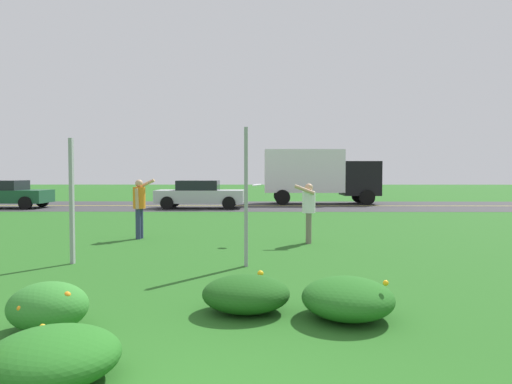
# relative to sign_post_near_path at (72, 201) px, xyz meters

# --- Properties ---
(ground_plane) EXTENTS (120.00, 120.00, 0.00)m
(ground_plane) POSITION_rel_sign_post_near_path_xyz_m (2.94, 5.03, -1.26)
(ground_plane) COLOR #26601E
(highway_strip) EXTENTS (120.00, 8.00, 0.01)m
(highway_strip) POSITION_rel_sign_post_near_path_xyz_m (2.94, 16.47, -1.26)
(highway_strip) COLOR #38383A
(highway_strip) RESTS_ON ground
(highway_center_stripe) EXTENTS (120.00, 0.16, 0.00)m
(highway_center_stripe) POSITION_rel_sign_post_near_path_xyz_m (2.94, 16.47, -1.25)
(highway_center_stripe) COLOR yellow
(highway_center_stripe) RESTS_ON ground
(daylily_clump_mid_right) EXTENTS (1.15, 0.99, 0.50)m
(daylily_clump_mid_right) POSITION_rel_sign_post_near_path_xyz_m (3.60, -3.19, -1.02)
(daylily_clump_mid_right) COLOR #1E5619
(daylily_clump_mid_right) RESTS_ON ground
(daylily_clump_front_right) EXTENTS (0.91, 0.81, 0.56)m
(daylily_clump_front_right) POSITION_rel_sign_post_near_path_xyz_m (1.34, -3.93, -0.98)
(daylily_clump_front_right) COLOR #337F2D
(daylily_clump_front_right) RESTS_ON ground
(daylily_clump_mid_center) EXTENTS (1.15, 1.11, 0.47)m
(daylily_clump_mid_center) POSITION_rel_sign_post_near_path_xyz_m (1.99, -5.24, -1.03)
(daylily_clump_mid_center) COLOR #23661E
(daylily_clump_mid_center) RESTS_ON ground
(daylily_clump_mid_left) EXTENTS (1.16, 1.24, 0.55)m
(daylily_clump_mid_left) POSITION_rel_sign_post_near_path_xyz_m (4.89, -3.42, -1.01)
(daylily_clump_mid_left) COLOR #23661E
(daylily_clump_mid_left) RESTS_ON ground
(sign_post_near_path) EXTENTS (0.07, 0.10, 2.52)m
(sign_post_near_path) POSITION_rel_sign_post_near_path_xyz_m (0.00, 0.00, 0.00)
(sign_post_near_path) COLOR #93969B
(sign_post_near_path) RESTS_ON ground
(sign_post_by_roadside) EXTENTS (0.07, 0.10, 2.71)m
(sign_post_by_roadside) POSITION_rel_sign_post_near_path_xyz_m (3.50, -0.22, 0.10)
(sign_post_by_roadside) COLOR #93969B
(sign_post_by_roadside) RESTS_ON ground
(person_thrower_orange_shirt) EXTENTS (0.58, 0.52, 1.67)m
(person_thrower_orange_shirt) POSITION_rel_sign_post_near_path_xyz_m (0.42, 3.53, -0.27)
(person_thrower_orange_shirt) COLOR orange
(person_thrower_orange_shirt) RESTS_ON ground
(person_catcher_white_shirt) EXTENTS (0.57, 0.52, 1.55)m
(person_catcher_white_shirt) POSITION_rel_sign_post_near_path_xyz_m (5.03, 2.79, -0.33)
(person_catcher_white_shirt) COLOR silver
(person_catcher_white_shirt) RESTS_ON ground
(frisbee_white) EXTENTS (0.24, 0.24, 0.08)m
(frisbee_white) POSITION_rel_sign_post_near_path_xyz_m (3.68, 2.94, 0.25)
(frisbee_white) COLOR white
(car_dark_green_leftmost) EXTENTS (4.50, 2.00, 1.45)m
(car_dark_green_leftmost) POSITION_rel_sign_post_near_path_xyz_m (-9.64, 14.67, -0.52)
(car_dark_green_leftmost) COLOR #194C2D
(car_dark_green_leftmost) RESTS_ON ground
(car_silver_center_left) EXTENTS (4.50, 2.00, 1.45)m
(car_silver_center_left) POSITION_rel_sign_post_near_path_xyz_m (0.60, 14.67, -0.52)
(car_silver_center_left) COLOR #B7BABF
(car_silver_center_left) RESTS_ON ground
(box_truck_black) EXTENTS (6.70, 2.46, 3.20)m
(box_truck_black) POSITION_rel_sign_post_near_path_xyz_m (7.21, 18.27, 0.54)
(box_truck_black) COLOR black
(box_truck_black) RESTS_ON ground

